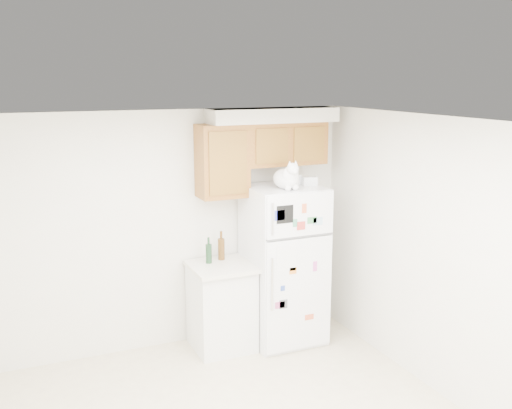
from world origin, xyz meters
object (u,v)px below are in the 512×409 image
refrigerator (284,264)px  base_counter (221,306)px  bottle_green (209,250)px  storage_box_back (292,179)px  cat (288,178)px  storage_box_front (309,181)px  bottle_amber (221,245)px

refrigerator → base_counter: bearing=173.9°
base_counter → bottle_green: bearing=137.3°
base_counter → storage_box_back: 1.53m
bottle_green → cat: bearing=-21.5°
cat → bottle_green: cat is taller
refrigerator → storage_box_front: (0.28, -0.02, 0.89)m
base_counter → storage_box_front: (0.97, -0.09, 1.28)m
refrigerator → bottle_green: (-0.79, 0.17, 0.21)m
bottle_green → base_counter: bearing=-42.7°
refrigerator → base_counter: 0.79m
bottle_amber → refrigerator: bearing=-20.0°
base_counter → storage_box_front: 1.61m
base_counter → bottle_green: 0.61m
refrigerator → bottle_amber: bearing=160.0°
bottle_green → bottle_amber: 0.18m
storage_box_back → storage_box_front: (0.14, -0.14, -0.01)m
cat → refrigerator: bearing=75.9°
refrigerator → bottle_amber: (-0.63, 0.23, 0.22)m
cat → storage_box_front: 0.34m
storage_box_back → cat: bearing=-118.5°
base_counter → cat: (0.66, -0.21, 1.35)m
base_counter → bottle_amber: (0.06, 0.15, 0.61)m
refrigerator → bottle_amber: refrigerator is taller
base_counter → storage_box_front: storage_box_front is taller
bottle_green → storage_box_front: bearing=-9.8°
bottle_amber → storage_box_back: bearing=-8.3°
storage_box_front → base_counter: bearing=-172.6°
bottle_green → bottle_amber: (0.16, 0.06, 0.02)m
storage_box_front → cat: bearing=-147.3°
refrigerator → cat: 0.98m
refrigerator → storage_box_front: size_ratio=11.33×
cat → bottle_green: (-0.76, 0.30, -0.76)m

